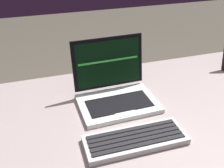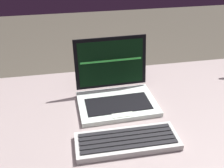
{
  "view_description": "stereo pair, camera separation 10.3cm",
  "coord_description": "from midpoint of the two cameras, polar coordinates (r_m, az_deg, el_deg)",
  "views": [
    {
      "loc": [
        -0.25,
        -0.75,
        1.35
      ],
      "look_at": [
        0.01,
        0.09,
        0.82
      ],
      "focal_mm": 42.51,
      "sensor_mm": 36.0,
      "label": 1
    },
    {
      "loc": [
        -0.15,
        -0.78,
        1.35
      ],
      "look_at": [
        0.01,
        0.09,
        0.82
      ],
      "focal_mm": 42.51,
      "sensor_mm": 36.0,
      "label": 2
    }
  ],
  "objects": [
    {
      "name": "desk",
      "position": [
        1.06,
        3.2,
        -10.26
      ],
      "size": [
        1.64,
        0.76,
        0.74
      ],
      "color": "gray",
      "rests_on": "ground"
    },
    {
      "name": "external_keyboard",
      "position": [
        0.89,
        6.68,
        -12.23
      ],
      "size": [
        0.34,
        0.13,
        0.03
      ],
      "color": "beige",
      "rests_on": "desk"
    },
    {
      "name": "laptop_front",
      "position": [
        1.06,
        3.47,
        -1.49
      ],
      "size": [
        0.31,
        0.26,
        0.24
      ],
      "color": "silver",
      "rests_on": "desk"
    }
  ]
}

